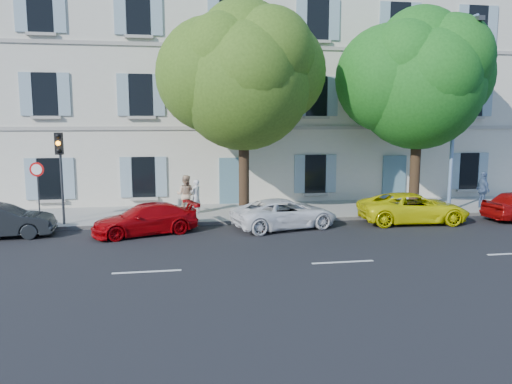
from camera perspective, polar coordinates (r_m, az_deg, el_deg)
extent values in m
plane|color=black|center=(19.67, 6.00, -4.75)|extent=(90.00, 90.00, 0.00)
cube|color=#A09E96|center=(23.88, 3.14, -2.21)|extent=(36.00, 4.50, 0.15)
cube|color=#9E998E|center=(21.81, 4.40, -3.22)|extent=(36.00, 0.16, 0.16)
cube|color=beige|center=(29.16, 0.70, 11.40)|extent=(28.00, 7.00, 12.00)
imported|color=black|center=(21.11, -27.22, -2.97)|extent=(3.95, 1.60, 1.27)
imported|color=#A40409|center=(19.83, -12.54, -3.05)|extent=(4.38, 2.80, 1.18)
imported|color=white|center=(20.45, 3.30, -2.48)|extent=(4.71, 2.98, 1.21)
imported|color=yellow|center=(22.53, 17.53, -1.75)|extent=(4.78, 2.45, 1.29)
cylinder|color=#3A2819|center=(22.01, -1.39, 1.92)|extent=(0.46, 0.46, 3.66)
ellipsoid|color=#4D791F|center=(21.93, -1.43, 12.43)|extent=(5.85, 5.85, 6.44)
cylinder|color=#3A2819|center=(24.73, 17.70, 2.18)|extent=(0.48, 0.48, 3.61)
ellipsoid|color=#22771E|center=(24.66, 18.11, 11.46)|extent=(5.86, 5.86, 6.45)
cylinder|color=#383A3D|center=(21.84, -21.28, 0.57)|extent=(0.10, 0.10, 3.11)
cube|color=black|center=(21.54, -21.60, 5.16)|extent=(0.31, 0.26, 0.88)
sphere|color=orange|center=(21.42, -21.68, 5.20)|extent=(0.19, 0.19, 0.19)
cylinder|color=#383A3D|center=(22.40, -23.58, -0.61)|extent=(0.06, 0.06, 2.16)
cylinder|color=red|center=(22.23, -23.77, 2.38)|extent=(0.59, 0.13, 0.59)
cylinder|color=#7293BF|center=(24.88, 21.65, 7.79)|extent=(0.17, 0.17, 8.61)
cylinder|color=#7293BF|center=(24.62, 23.16, 17.79)|extent=(0.23, 1.51, 0.11)
cube|color=#383A3D|center=(23.96, 24.15, 17.62)|extent=(0.31, 0.50, 0.19)
imported|color=silver|center=(22.92, -6.89, -0.53)|extent=(0.67, 0.66, 1.56)
imported|color=#D1A985|center=(22.86, -8.04, -0.30)|extent=(1.04, 0.93, 1.78)
imported|color=slate|center=(26.57, 24.52, 0.23)|extent=(0.52, 1.07, 1.78)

